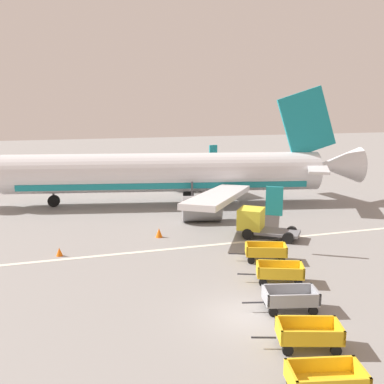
% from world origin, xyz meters
% --- Properties ---
extents(ground_plane, '(220.00, 220.00, 0.00)m').
position_xyz_m(ground_plane, '(0.00, 0.00, 0.00)').
color(ground_plane, gray).
extents(apron_stripe, '(120.00, 0.36, 0.01)m').
position_xyz_m(apron_stripe, '(0.00, 10.51, 0.01)').
color(apron_stripe, silver).
rests_on(apron_stripe, ground).
extents(airplane, '(37.41, 30.25, 11.34)m').
position_xyz_m(airplane, '(2.94, 23.75, 3.05)').
color(airplane, silver).
rests_on(airplane, ground).
extents(baggage_cart_nearest, '(3.63, 1.92, 1.07)m').
position_xyz_m(baggage_cart_nearest, '(0.07, -6.17, 0.60)').
color(baggage_cart_nearest, gold).
rests_on(baggage_cart_nearest, ground).
extents(baggage_cart_second_in_row, '(3.61, 2.10, 1.07)m').
position_xyz_m(baggage_cart_second_in_row, '(1.20, -3.27, 0.60)').
color(baggage_cart_second_in_row, gold).
rests_on(baggage_cart_second_in_row, ground).
extents(baggage_cart_third_in_row, '(3.62, 1.96, 1.07)m').
position_xyz_m(baggage_cart_third_in_row, '(2.16, -0.06, 0.60)').
color(baggage_cart_third_in_row, gray).
rests_on(baggage_cart_third_in_row, ground).
extents(baggage_cart_fourth_in_row, '(3.57, 2.23, 1.07)m').
position_xyz_m(baggage_cart_fourth_in_row, '(3.30, 3.12, 0.60)').
color(baggage_cart_fourth_in_row, gold).
rests_on(baggage_cart_fourth_in_row, ground).
extents(baggage_cart_far_end, '(3.59, 2.18, 1.07)m').
position_xyz_m(baggage_cart_far_end, '(4.13, 6.51, 0.60)').
color(baggage_cart_far_end, gold).
rests_on(baggage_cart_far_end, ground).
extents(service_truck_beside_carts, '(4.62, 4.18, 2.10)m').
position_xyz_m(service_truck_beside_carts, '(5.88, 11.40, 1.10)').
color(service_truck_beside_carts, slate).
rests_on(service_truck_beside_carts, ground).
extents(traffic_cone_near_plane, '(0.52, 0.52, 0.68)m').
position_xyz_m(traffic_cone_near_plane, '(-1.05, 13.46, 0.34)').
color(traffic_cone_near_plane, orange).
rests_on(traffic_cone_near_plane, ground).
extents(traffic_cone_mid_apron, '(0.43, 0.43, 0.56)m').
position_xyz_m(traffic_cone_mid_apron, '(-8.13, 11.30, 0.28)').
color(traffic_cone_mid_apron, orange).
rests_on(traffic_cone_mid_apron, ground).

